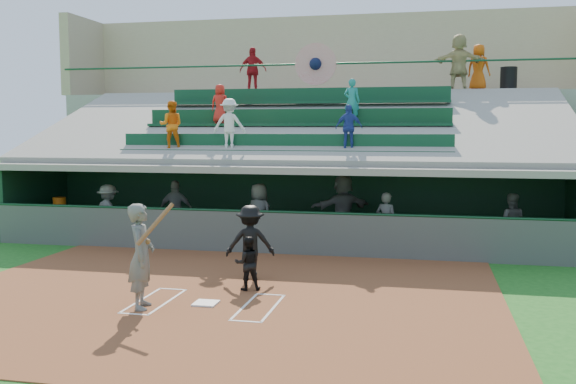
% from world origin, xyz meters
% --- Properties ---
extents(ground, '(100.00, 100.00, 0.00)m').
position_xyz_m(ground, '(0.00, 0.00, 0.00)').
color(ground, '#1A5818').
rests_on(ground, ground).
extents(dirt_slab, '(11.00, 9.00, 0.02)m').
position_xyz_m(dirt_slab, '(0.00, 0.50, 0.01)').
color(dirt_slab, brown).
rests_on(dirt_slab, ground).
extents(home_plate, '(0.43, 0.43, 0.03)m').
position_xyz_m(home_plate, '(0.00, 0.00, 0.04)').
color(home_plate, white).
rests_on(home_plate, dirt_slab).
extents(batters_box_chalk, '(2.65, 1.85, 0.01)m').
position_xyz_m(batters_box_chalk, '(0.00, 0.00, 0.02)').
color(batters_box_chalk, white).
rests_on(batters_box_chalk, dirt_slab).
extents(dugout_floor, '(16.00, 3.50, 0.04)m').
position_xyz_m(dugout_floor, '(0.00, 6.75, 0.02)').
color(dugout_floor, gray).
rests_on(dugout_floor, ground).
extents(concourse_slab, '(20.00, 3.00, 4.60)m').
position_xyz_m(concourse_slab, '(0.00, 13.50, 2.30)').
color(concourse_slab, gray).
rests_on(concourse_slab, ground).
extents(grandstand, '(20.40, 10.40, 7.80)m').
position_xyz_m(grandstand, '(-0.01, 10.51, 2.26)').
color(grandstand, '#4C514C').
rests_on(grandstand, ground).
extents(batter_at_plate, '(0.94, 0.82, 1.95)m').
position_xyz_m(batter_at_plate, '(-1.04, -0.49, 0.99)').
color(batter_at_plate, '#545752').
rests_on(batter_at_plate, dirt_slab).
extents(catcher, '(0.64, 0.57, 1.09)m').
position_xyz_m(catcher, '(0.48, 1.18, 0.57)').
color(catcher, black).
rests_on(catcher, dirt_slab).
extents(home_umpire, '(1.17, 0.86, 1.62)m').
position_xyz_m(home_umpire, '(0.30, 2.03, 0.83)').
color(home_umpire, black).
rests_on(home_umpire, dirt_slab).
extents(dugout_bench, '(14.01, 3.64, 0.43)m').
position_xyz_m(dugout_bench, '(0.07, 7.88, 0.25)').
color(dugout_bench, olive).
rests_on(dugout_bench, dugout_floor).
extents(white_table, '(0.99, 0.81, 0.78)m').
position_xyz_m(white_table, '(-6.93, 6.29, 0.43)').
color(white_table, silver).
rests_on(white_table, dugout_floor).
extents(water_cooler, '(0.39, 0.39, 0.39)m').
position_xyz_m(water_cooler, '(-6.90, 6.31, 1.01)').
color(water_cooler, '#DD600D').
rests_on(water_cooler, white_table).
extents(dugout_player_a, '(1.21, 0.96, 1.64)m').
position_xyz_m(dugout_player_a, '(-5.00, 5.77, 0.86)').
color(dugout_player_a, '#5F615C').
rests_on(dugout_player_a, dugout_floor).
extents(dugout_player_b, '(1.04, 0.48, 1.74)m').
position_xyz_m(dugout_player_b, '(-3.17, 6.40, 0.91)').
color(dugout_player_b, '#62645F').
rests_on(dugout_player_b, dugout_floor).
extents(dugout_player_c, '(0.99, 0.85, 1.72)m').
position_xyz_m(dugout_player_c, '(-0.58, 6.11, 0.90)').
color(dugout_player_c, '#575A55').
rests_on(dugout_player_c, dugout_floor).
extents(dugout_player_d, '(1.82, 1.51, 1.96)m').
position_xyz_m(dugout_player_d, '(1.67, 6.94, 1.02)').
color(dugout_player_d, '#5A5C57').
rests_on(dugout_player_d, dugout_floor).
extents(dugout_player_e, '(0.67, 0.55, 1.57)m').
position_xyz_m(dugout_player_e, '(2.96, 5.88, 0.82)').
color(dugout_player_e, '#545752').
rests_on(dugout_player_e, dugout_floor).
extents(dugout_player_f, '(0.85, 0.71, 1.56)m').
position_xyz_m(dugout_player_f, '(6.17, 6.42, 0.82)').
color(dugout_player_f, '#545651').
rests_on(dugout_player_f, dugout_floor).
extents(trash_bin, '(0.58, 0.58, 0.88)m').
position_xyz_m(trash_bin, '(6.80, 13.28, 5.04)').
color(trash_bin, black).
rests_on(trash_bin, concourse_slab).
extents(concourse_staff_a, '(1.07, 0.51, 1.77)m').
position_xyz_m(concourse_staff_a, '(-2.57, 12.84, 5.49)').
color(concourse_staff_a, '#B31419').
rests_on(concourse_staff_a, concourse_slab).
extents(concourse_staff_b, '(0.94, 0.79, 1.63)m').
position_xyz_m(concourse_staff_b, '(5.70, 12.61, 5.41)').
color(concourse_staff_b, '#CF500C').
rests_on(concourse_staff_b, concourse_slab).
extents(concourse_staff_c, '(1.79, 0.58, 1.92)m').
position_xyz_m(concourse_staff_c, '(5.00, 12.06, 5.56)').
color(concourse_staff_c, tan).
rests_on(concourse_staff_c, concourse_slab).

